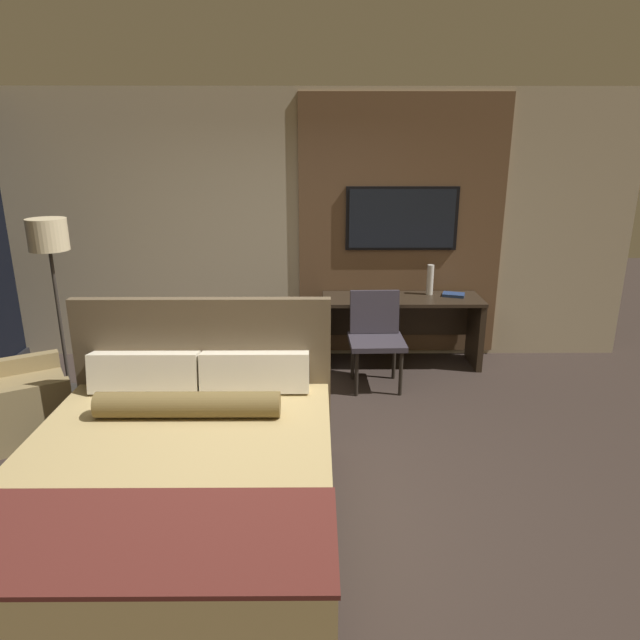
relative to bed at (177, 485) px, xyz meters
name	(u,v)px	position (x,y,z in m)	size (l,w,h in m)	color
ground_plane	(280,485)	(0.57, 0.49, -0.34)	(16.00, 16.00, 0.00)	#332823
wall_back_tv_panel	(305,229)	(0.72, 3.09, 1.06)	(7.20, 0.09, 2.80)	#BCAD8E
bed	(177,485)	(0.00, 0.00, 0.00)	(1.87, 2.16, 1.22)	#33281E
desk	(401,319)	(1.72, 2.79, 0.16)	(1.64, 0.55, 0.74)	#2D2319
tv	(402,219)	(1.72, 3.01, 1.18)	(1.16, 0.04, 0.66)	black
desk_chair	(376,330)	(1.40, 2.25, 0.21)	(0.53, 0.53, 0.91)	#38333D
armchair_by_window	(12,405)	(-1.63, 1.25, -0.08)	(1.06, 1.08, 0.76)	olive
floor_lamp	(50,249)	(-1.52, 2.06, 1.04)	(0.34, 0.34, 1.64)	#282623
vase_tall	(430,280)	(2.02, 2.87, 0.56)	(0.07, 0.07, 0.32)	silver
book	(454,295)	(2.26, 2.80, 0.42)	(0.26, 0.21, 0.03)	navy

